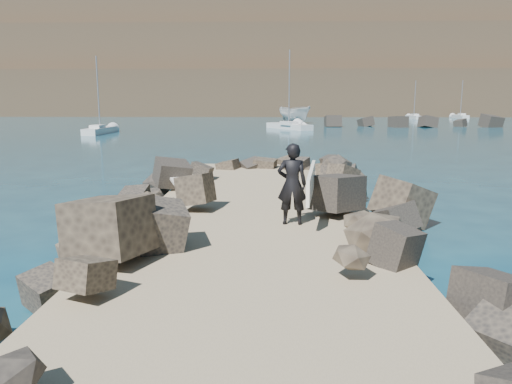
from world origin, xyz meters
TOP-DOWN VIEW (x-y plane):
  - ground at (0.00, 0.00)m, footprint 800.00×800.00m
  - jetty at (0.00, -2.00)m, footprint 6.00×26.00m
  - riprap_left at (-2.90, -1.50)m, footprint 2.60×22.00m
  - riprap_right at (2.90, -1.50)m, footprint 2.60×22.00m
  - headland at (10.00, 160.00)m, footprint 360.00×140.00m
  - surfboard_resting at (-2.92, 4.43)m, footprint 1.61×2.45m
  - boat_imported at (3.98, 65.25)m, footprint 6.03×6.97m
  - surfer_with_board at (0.91, -0.37)m, footprint 1.02×2.42m
  - sailboat_f at (36.17, 84.33)m, footprint 1.37×5.91m
  - sailboat_d at (26.58, 81.19)m, footprint 1.64×5.82m
  - sailboat_a at (-17.64, 39.98)m, footprint 1.66×6.72m
  - sailboat_c at (2.49, 48.98)m, footprint 5.50×7.78m
  - headland_buildings at (16.81, 152.19)m, footprint 137.50×30.50m

SIDE VIEW (x-z plane):
  - ground at x=0.00m, z-range 0.00..0.00m
  - jetty at x=0.00m, z-range 0.00..0.60m
  - sailboat_c at x=2.49m, z-range -4.41..5.11m
  - sailboat_a at x=-17.64m, z-range -3.70..4.39m
  - sailboat_f at x=36.17m, z-range -3.27..3.96m
  - sailboat_d at x=26.58m, z-range -3.19..3.89m
  - riprap_left at x=-2.90m, z-range 0.00..1.00m
  - riprap_right at x=2.90m, z-range 0.00..1.00m
  - surfboard_resting at x=-2.92m, z-range 1.00..1.08m
  - boat_imported at x=3.98m, z-range 0.00..2.61m
  - surfer_with_board at x=0.91m, z-range 0.61..2.57m
  - headland at x=10.00m, z-range 0.00..32.00m
  - headland_buildings at x=16.81m, z-range 31.47..36.47m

